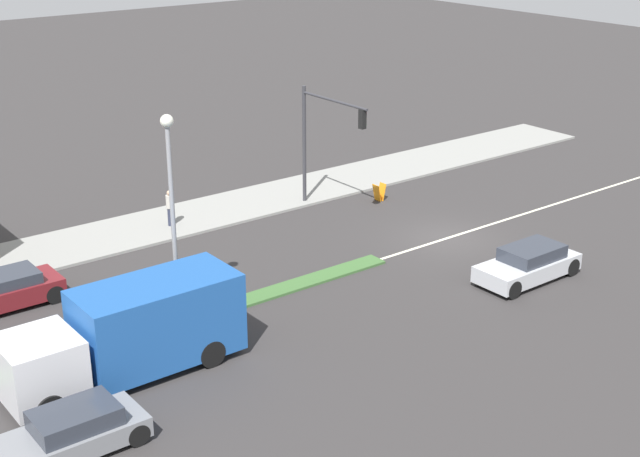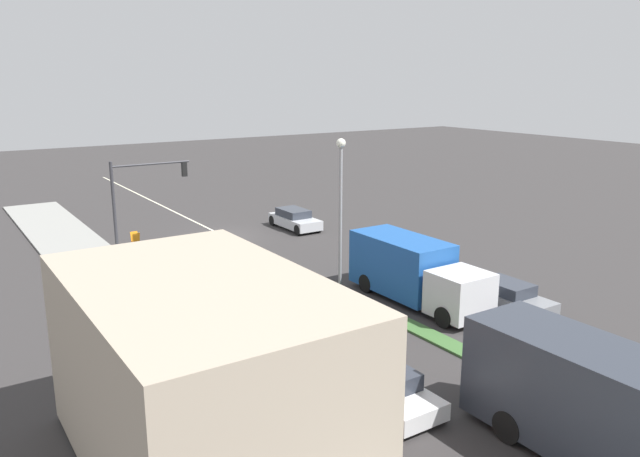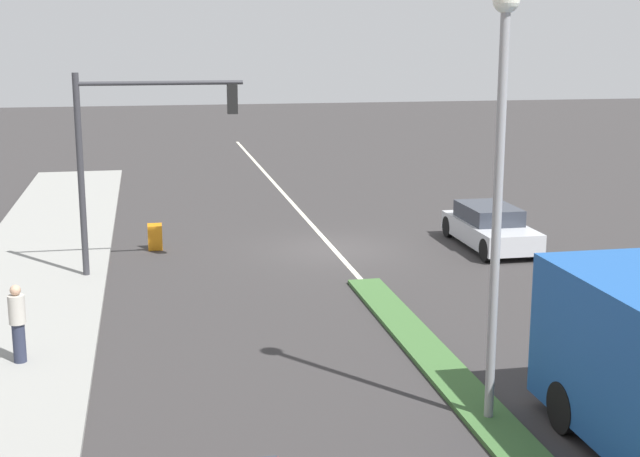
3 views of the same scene
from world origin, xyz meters
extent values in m
plane|color=#333030|center=(0.00, 18.00, 0.00)|extent=(160.00, 160.00, 0.00)
cube|color=gray|center=(9.00, 18.50, 0.06)|extent=(4.00, 73.00, 0.12)
cube|color=#3D6633|center=(0.00, 27.00, 0.05)|extent=(0.90, 46.00, 0.10)
cube|color=beige|center=(0.00, 0.00, 0.00)|extent=(0.16, 60.00, 0.01)
cube|color=tan|center=(11.01, 22.59, 2.66)|extent=(5.75, 9.39, 5.09)
cube|color=red|center=(7.79, 22.59, 2.92)|extent=(0.70, 7.51, 0.20)
cylinder|color=#333338|center=(7.55, 2.12, 2.92)|extent=(0.18, 0.18, 5.60)
cylinder|color=#333338|center=(5.30, 2.12, 5.42)|extent=(4.50, 0.12, 0.12)
cube|color=black|center=(3.35, 2.12, 4.97)|extent=(0.28, 0.24, 0.84)
sphere|color=red|center=(3.35, 1.99, 5.24)|extent=(0.18, 0.18, 0.18)
sphere|color=gold|center=(3.35, 1.99, 4.97)|extent=(0.18, 0.18, 0.18)
sphere|color=green|center=(3.35, 1.99, 4.70)|extent=(0.18, 0.18, 0.18)
cylinder|color=gray|center=(0.00, 13.24, 3.60)|extent=(0.16, 0.16, 7.00)
sphere|color=silver|center=(0.00, 13.24, 7.25)|extent=(0.44, 0.44, 0.44)
cylinder|color=#282D42|center=(8.48, 8.90, 0.53)|extent=(0.26, 0.26, 0.83)
cylinder|color=#B7B2A8|center=(8.48, 8.90, 1.24)|extent=(0.34, 0.34, 0.60)
sphere|color=tan|center=(8.48, 8.90, 1.65)|extent=(0.22, 0.22, 0.22)
cube|color=orange|center=(5.60, -1.11, 0.43)|extent=(0.45, 0.21, 0.84)
cube|color=orange|center=(5.60, -0.79, 0.43)|extent=(0.45, 0.21, 0.84)
cube|color=silver|center=(-2.20, 19.00, 1.22)|extent=(2.28, 2.20, 1.90)
cube|color=#1E519E|center=(-2.20, 15.15, 1.57)|extent=(2.40, 5.10, 2.60)
cylinder|color=black|center=(-3.28, 19.20, 0.45)|extent=(0.28, 0.90, 0.90)
cylinder|color=black|center=(-1.12, 19.20, 0.45)|extent=(0.28, 0.90, 0.90)
cylinder|color=black|center=(-3.28, 13.90, 0.45)|extent=(0.28, 0.90, 0.90)
cylinder|color=black|center=(-1.12, 13.90, 0.45)|extent=(0.28, 0.90, 0.90)
cylinder|color=black|center=(1.07, 26.35, 0.48)|extent=(0.30, 0.96, 0.96)
cylinder|color=black|center=(3.33, 26.35, 0.48)|extent=(0.30, 0.96, 0.96)
cube|color=slate|center=(-5.00, 19.35, 0.47)|extent=(1.74, 4.07, 0.58)
cube|color=#2D333D|center=(-5.00, 19.14, 1.02)|extent=(1.48, 2.24, 0.52)
cylinder|color=black|center=(-5.77, 20.96, 0.33)|extent=(0.22, 0.65, 0.65)
cylinder|color=black|center=(-4.23, 20.96, 0.33)|extent=(0.22, 0.65, 0.65)
cylinder|color=black|center=(-5.77, 17.73, 0.33)|extent=(0.22, 0.65, 0.65)
cylinder|color=black|center=(-4.23, 17.73, 0.33)|extent=(0.22, 0.65, 0.65)
cube|color=#B7BABF|center=(-5.00, 0.73, 0.51)|extent=(1.81, 4.37, 0.64)
cube|color=#2D333D|center=(-5.00, 0.51, 1.09)|extent=(1.54, 2.40, 0.51)
cylinder|color=black|center=(-5.80, 2.45, 0.36)|extent=(0.22, 0.71, 0.71)
cylinder|color=black|center=(-4.20, 2.45, 0.36)|extent=(0.22, 0.71, 0.71)
cylinder|color=black|center=(-5.80, -0.99, 0.36)|extent=(0.22, 0.71, 0.71)
cylinder|color=black|center=(-4.20, -0.99, 0.36)|extent=(0.22, 0.71, 0.71)
cube|color=maroon|center=(5.00, 17.82, 0.53)|extent=(1.80, 4.45, 0.69)
cube|color=#2D333D|center=(5.00, 17.60, 1.08)|extent=(1.53, 2.45, 0.41)
cylinder|color=black|center=(4.20, 19.59, 0.35)|extent=(0.22, 0.69, 0.69)
cylinder|color=black|center=(5.80, 19.59, 0.35)|extent=(0.22, 0.69, 0.69)
cylinder|color=black|center=(4.20, 16.05, 0.35)|extent=(0.22, 0.69, 0.69)
cylinder|color=black|center=(5.80, 16.05, 0.35)|extent=(0.22, 0.69, 0.69)
cube|color=silver|center=(5.00, 22.92, 0.45)|extent=(1.82, 3.81, 0.56)
cube|color=#2D333D|center=(5.00, 22.73, 0.99)|extent=(1.55, 2.10, 0.54)
cylinder|color=black|center=(4.19, 24.43, 0.30)|extent=(0.22, 0.61, 0.61)
cylinder|color=black|center=(5.81, 24.43, 0.30)|extent=(0.22, 0.61, 0.61)
cylinder|color=black|center=(4.19, 21.41, 0.30)|extent=(0.22, 0.61, 0.61)
cylinder|color=black|center=(5.81, 21.41, 0.30)|extent=(0.22, 0.61, 0.61)
camera|label=1|loc=(-25.14, 26.41, 14.24)|focal=50.00mm
camera|label=2|loc=(16.60, 36.73, 10.18)|focal=35.00mm
camera|label=3|loc=(5.76, 27.08, 6.69)|focal=50.00mm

